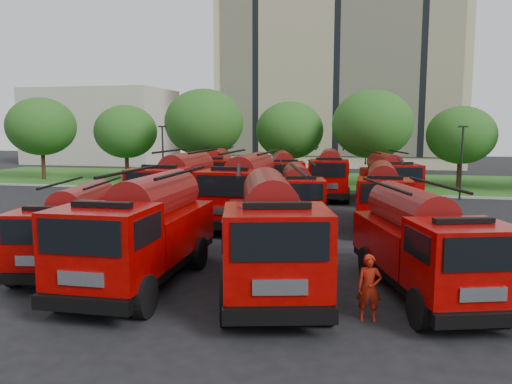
% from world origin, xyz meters
% --- Properties ---
extents(ground, '(140.00, 140.00, 0.00)m').
position_xyz_m(ground, '(0.00, 0.00, 0.00)').
color(ground, black).
rests_on(ground, ground).
extents(lawn, '(70.00, 16.00, 0.12)m').
position_xyz_m(lawn, '(0.00, 26.00, 0.06)').
color(lawn, '#1D4B14').
rests_on(lawn, ground).
extents(curb, '(70.00, 0.30, 0.14)m').
position_xyz_m(curb, '(0.00, 17.90, 0.07)').
color(curb, gray).
rests_on(curb, ground).
extents(apartment_building, '(30.00, 14.18, 25.00)m').
position_xyz_m(apartment_building, '(2.00, 47.94, 12.50)').
color(apartment_building, beige).
rests_on(apartment_building, ground).
extents(side_building, '(18.00, 12.00, 10.00)m').
position_xyz_m(side_building, '(-30.00, 44.00, 5.00)').
color(side_building, '#A5A193').
rests_on(side_building, ground).
extents(tree_0, '(6.30, 6.30, 7.70)m').
position_xyz_m(tree_0, '(-24.00, 22.00, 5.02)').
color(tree_0, '#382314').
rests_on(tree_0, ground).
extents(tree_1, '(5.71, 5.71, 6.98)m').
position_xyz_m(tree_1, '(-16.00, 23.00, 4.55)').
color(tree_1, '#382314').
rests_on(tree_1, ground).
extents(tree_2, '(6.72, 6.72, 8.22)m').
position_xyz_m(tree_2, '(-8.00, 21.50, 5.35)').
color(tree_2, '#382314').
rests_on(tree_2, ground).
extents(tree_3, '(5.88, 5.88, 7.19)m').
position_xyz_m(tree_3, '(-1.00, 24.00, 4.68)').
color(tree_3, '#382314').
rests_on(tree_3, ground).
extents(tree_4, '(6.55, 6.55, 8.01)m').
position_xyz_m(tree_4, '(6.00, 22.50, 5.22)').
color(tree_4, '#382314').
rests_on(tree_4, ground).
extents(tree_5, '(5.46, 5.46, 6.68)m').
position_xyz_m(tree_5, '(13.00, 23.50, 4.35)').
color(tree_5, '#382314').
rests_on(tree_5, ground).
extents(lamp_post_0, '(0.60, 0.25, 5.11)m').
position_xyz_m(lamp_post_0, '(-10.00, 17.20, 2.90)').
color(lamp_post_0, black).
rests_on(lamp_post_0, ground).
extents(lamp_post_1, '(0.60, 0.25, 5.11)m').
position_xyz_m(lamp_post_1, '(12.00, 17.20, 2.90)').
color(lamp_post_1, black).
rests_on(lamp_post_1, ground).
extents(fire_truck_0, '(3.26, 6.68, 2.91)m').
position_xyz_m(fire_truck_0, '(-4.80, -3.52, 1.47)').
color(fire_truck_0, black).
rests_on(fire_truck_0, ground).
extents(fire_truck_1, '(2.90, 7.68, 3.48)m').
position_xyz_m(fire_truck_1, '(-1.55, -4.76, 1.75)').
color(fire_truck_1, black).
rests_on(fire_truck_1, ground).
extents(fire_truck_2, '(4.50, 8.28, 3.58)m').
position_xyz_m(fire_truck_2, '(2.61, -4.48, 1.80)').
color(fire_truck_2, black).
rests_on(fire_truck_2, ground).
extents(fire_truck_3, '(4.34, 7.35, 3.17)m').
position_xyz_m(fire_truck_3, '(7.19, -4.02, 1.60)').
color(fire_truck_3, black).
rests_on(fire_truck_3, ground).
extents(fire_truck_4, '(2.99, 7.97, 3.61)m').
position_xyz_m(fire_truck_4, '(-4.41, 6.07, 1.82)').
color(fire_truck_4, black).
rests_on(fire_truck_4, ground).
extents(fire_truck_5, '(3.12, 8.01, 3.61)m').
position_xyz_m(fire_truck_5, '(-0.66, 5.66, 1.81)').
color(fire_truck_5, black).
rests_on(fire_truck_5, ground).
extents(fire_truck_6, '(3.52, 6.96, 3.03)m').
position_xyz_m(fire_truck_6, '(1.99, 6.70, 1.52)').
color(fire_truck_6, black).
rests_on(fire_truck_6, ground).
extents(fire_truck_7, '(2.65, 7.10, 3.22)m').
position_xyz_m(fire_truck_7, '(6.36, 6.12, 1.62)').
color(fire_truck_7, black).
rests_on(fire_truck_7, ground).
extents(fire_truck_8, '(3.67, 7.72, 3.37)m').
position_xyz_m(fire_truck_8, '(-5.10, 15.24, 1.70)').
color(fire_truck_8, black).
rests_on(fire_truck_8, ground).
extents(fire_truck_9, '(3.87, 7.47, 3.24)m').
position_xyz_m(fire_truck_9, '(-0.17, 15.68, 1.63)').
color(fire_truck_9, black).
rests_on(fire_truck_9, ground).
extents(fire_truck_10, '(3.04, 7.58, 3.39)m').
position_xyz_m(fire_truck_10, '(3.02, 16.14, 1.71)').
color(fire_truck_10, black).
rests_on(fire_truck_10, ground).
extents(fire_truck_11, '(3.97, 7.52, 3.26)m').
position_xyz_m(fire_truck_11, '(7.05, 14.73, 1.64)').
color(fire_truck_11, black).
rests_on(fire_truck_11, ground).
extents(firefighter_0, '(0.67, 0.50, 1.78)m').
position_xyz_m(firefighter_0, '(5.61, -6.41, 0.00)').
color(firefighter_0, '#A41E0C').
rests_on(firefighter_0, ground).
extents(firefighter_1, '(0.96, 0.57, 1.91)m').
position_xyz_m(firefighter_1, '(2.02, -6.52, 0.00)').
color(firefighter_1, black).
rests_on(firefighter_1, ground).
extents(firefighter_4, '(1.08, 0.99, 1.84)m').
position_xyz_m(firefighter_4, '(-0.61, 2.38, 0.00)').
color(firefighter_4, black).
rests_on(firefighter_4, ground).
extents(firefighter_5, '(1.71, 0.91, 1.76)m').
position_xyz_m(firefighter_5, '(8.59, 4.12, 0.00)').
color(firefighter_5, '#A41E0C').
rests_on(firefighter_5, ground).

